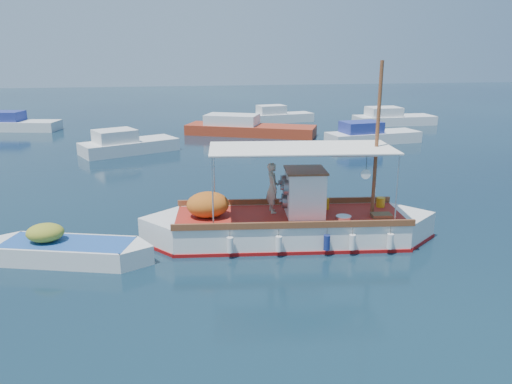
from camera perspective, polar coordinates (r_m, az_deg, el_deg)
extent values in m
plane|color=black|center=(18.60, 3.20, -4.78)|extent=(160.00, 160.00, 0.00)
cube|color=white|center=(17.85, 3.80, -4.43)|extent=(8.20, 3.56, 1.16)
cube|color=white|center=(17.80, -9.03, -4.65)|extent=(2.63, 2.63, 1.16)
cube|color=white|center=(18.75, 15.95, -4.01)|extent=(2.63, 2.63, 1.16)
cube|color=maroon|center=(17.97, 3.78, -5.47)|extent=(8.31, 3.65, 0.19)
cube|color=#A52419|center=(17.66, 3.83, -2.72)|extent=(8.17, 3.35, 0.06)
cube|color=brown|center=(18.88, 3.33, -1.06)|extent=(8.00, 1.05, 0.21)
cube|color=brown|center=(16.37, 4.43, -3.79)|extent=(8.00, 1.05, 0.21)
cube|color=white|center=(17.49, 5.60, -0.15)|extent=(1.42, 1.52, 1.59)
cube|color=brown|center=(17.28, 5.68, 2.49)|extent=(1.54, 1.63, 0.06)
cylinder|color=slate|center=(16.99, 3.51, 0.53)|extent=(0.29, 0.55, 0.53)
cylinder|color=slate|center=(17.64, 3.25, 1.11)|extent=(0.29, 0.55, 0.53)
cylinder|color=slate|center=(17.47, 3.35, -1.02)|extent=(0.29, 0.55, 0.53)
cylinder|color=brown|center=(17.63, 13.65, 5.79)|extent=(0.14, 0.14, 5.29)
cylinder|color=brown|center=(17.47, 10.89, 4.45)|extent=(1.90, 0.31, 0.08)
cylinder|color=silver|center=(18.30, -4.81, 1.89)|extent=(0.05, 0.05, 2.38)
cylinder|color=silver|center=(16.05, -4.97, -0.13)|extent=(0.05, 0.05, 2.38)
cylinder|color=silver|center=(19.13, 13.58, 2.11)|extent=(0.05, 0.05, 2.38)
cylinder|color=silver|center=(16.99, 15.82, 0.22)|extent=(0.05, 0.05, 2.38)
cube|color=white|center=(17.09, 5.22, 5.04)|extent=(6.50, 3.25, 0.04)
ellipsoid|color=#BC5D1B|center=(17.39, -5.53, -1.44)|extent=(1.62, 1.42, 0.89)
cube|color=orange|center=(18.35, 7.89, -1.35)|extent=(0.29, 0.22, 0.42)
cylinder|color=orange|center=(19.03, 14.05, -1.15)|extent=(0.35, 0.35, 0.36)
cube|color=brown|center=(17.92, 14.15, -2.62)|extent=(0.74, 0.55, 0.13)
cylinder|color=#B2B2B2|center=(17.41, 9.97, -2.92)|extent=(0.59, 0.59, 0.13)
cylinder|color=white|center=(16.59, 12.44, 1.99)|extent=(0.32, 0.07, 0.32)
cylinder|color=white|center=(16.29, -2.99, -6.05)|extent=(0.24, 0.24, 0.51)
cylinder|color=navy|center=(16.61, 8.09, -5.75)|extent=(0.24, 0.24, 0.51)
cylinder|color=white|center=(17.15, 15.07, -5.45)|extent=(0.24, 0.24, 0.51)
imported|color=#AFA991|center=(17.68, 1.90, 0.49)|extent=(0.45, 0.67, 1.80)
cube|color=white|center=(17.33, -20.63, -6.63)|extent=(4.41, 2.73, 0.81)
cube|color=white|center=(18.34, -26.40, -6.06)|extent=(1.54, 1.54, 0.81)
cube|color=white|center=(16.51, -14.21, -7.19)|extent=(1.54, 1.54, 0.81)
cube|color=#224F9C|center=(17.19, -20.75, -5.44)|extent=(4.35, 2.56, 0.04)
ellipsoid|color=#989C2C|center=(17.42, -22.95, -4.30)|extent=(1.41, 1.27, 0.59)
cube|color=silver|center=(34.24, -14.24, 4.89)|extent=(6.62, 4.83, 1.00)
cube|color=silver|center=(33.77, -15.82, 6.18)|extent=(3.11, 2.91, 0.80)
cube|color=#A0321A|center=(40.14, -0.61, 6.95)|extent=(10.50, 6.70, 1.00)
cube|color=silver|center=(40.41, -2.75, 8.28)|extent=(4.71, 3.83, 0.80)
cube|color=silver|center=(37.74, 13.23, 5.95)|extent=(7.13, 3.18, 1.00)
cube|color=navy|center=(37.07, 11.95, 7.26)|extent=(3.00, 2.25, 0.80)
cube|color=silver|center=(47.69, 15.51, 7.81)|extent=(7.19, 2.64, 1.00)
cube|color=silver|center=(47.12, 14.39, 8.90)|extent=(2.88, 2.22, 0.80)
cube|color=silver|center=(47.05, -25.47, 6.74)|extent=(6.98, 3.70, 1.00)
cube|color=navy|center=(47.41, -26.67, 7.76)|extent=(3.02, 2.49, 0.80)
cube|color=silver|center=(47.66, 2.78, 8.36)|extent=(6.43, 3.11, 1.00)
cube|color=silver|center=(47.19, 1.75, 9.39)|extent=(2.74, 2.13, 0.80)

